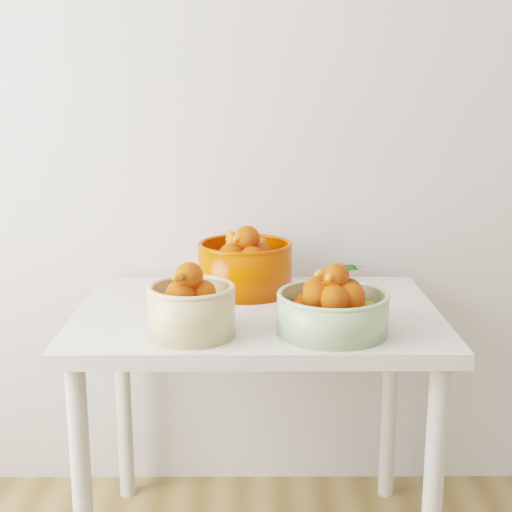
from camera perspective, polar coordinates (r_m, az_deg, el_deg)
The scene contains 4 objects.
table at distance 2.01m, azimuth 0.09°, elevation -6.89°, with size 1.00×0.70×0.75m.
bowl_cream at distance 1.77m, azimuth -5.20°, elevation -4.18°, with size 0.26×0.26×0.19m.
bowl_green at distance 1.79m, azimuth 6.17°, elevation -4.19°, with size 0.32×0.32×0.18m.
bowl_orange at distance 2.14m, azimuth -0.91°, elevation -0.78°, with size 0.34×0.34×0.20m.
Camera 1 is at (-0.31, -0.29, 1.35)m, focal length 50.00 mm.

